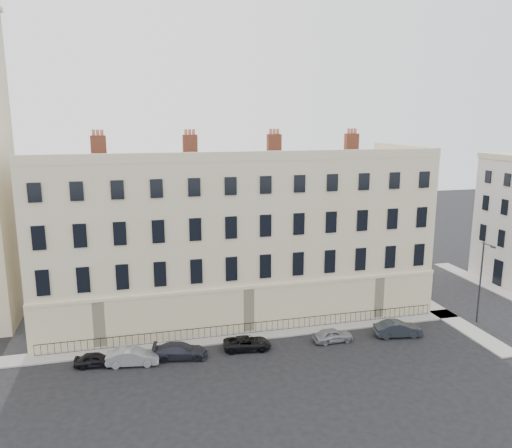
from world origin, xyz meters
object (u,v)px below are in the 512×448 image
object	(u,v)px
car_b	(133,357)
car_c	(180,351)
car_d	(247,343)
streetlamp	(481,278)
car_f	(398,329)
car_e	(333,335)
car_a	(96,360)

from	to	relation	value
car_b	car_c	size ratio (longest dim) A/B	0.93
car_d	streetlamp	distance (m)	22.23
car_b	car_d	world-z (taller)	car_b
car_b	car_f	distance (m)	22.24
car_d	car_e	size ratio (longest dim) A/B	1.15
car_e	streetlamp	xyz separation A→B (m)	(14.61, 0.54, 3.63)
car_a	car_f	bearing A→B (deg)	-85.67
car_a	car_d	world-z (taller)	car_d
car_d	streetlamp	xyz separation A→B (m)	(21.93, 0.16, 3.67)
car_a	car_f	world-z (taller)	car_f
car_f	streetlamp	bearing A→B (deg)	-75.48
car_b	car_c	bearing A→B (deg)	-79.33
car_a	car_c	distance (m)	6.35
car_a	car_e	distance (m)	19.10
car_d	car_c	bearing A→B (deg)	98.50
car_c	car_d	distance (m)	5.43
car_b	streetlamp	xyz separation A→B (m)	(30.98, 0.49, 3.56)
car_b	car_f	bearing A→B (deg)	-83.17
car_b	streetlamp	distance (m)	31.19
car_e	car_f	world-z (taller)	car_f
car_c	streetlamp	distance (m)	27.60
car_c	car_d	bearing A→B (deg)	-78.53
car_a	car_d	bearing A→B (deg)	-84.14
car_b	car_e	world-z (taller)	car_b
car_b	car_d	size ratio (longest dim) A/B	1.02
car_d	car_f	xyz separation A→B (m)	(13.18, -0.78, 0.13)
car_a	streetlamp	distance (m)	33.91
car_c	car_b	bearing A→B (deg)	102.44
car_d	car_b	bearing A→B (deg)	98.89
car_e	car_f	size ratio (longest dim) A/B	0.83
car_e	car_a	bearing A→B (deg)	87.66
car_c	car_e	bearing A→B (deg)	-81.20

